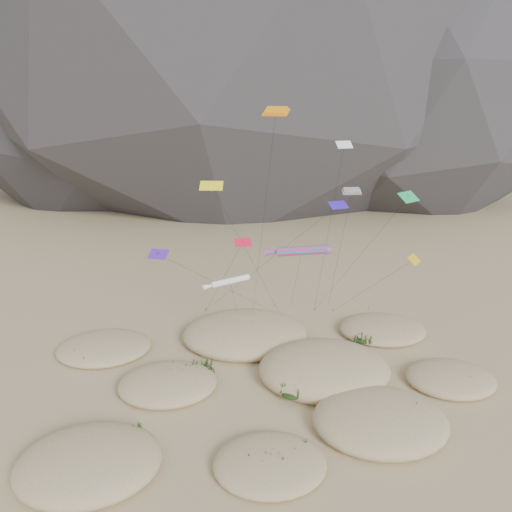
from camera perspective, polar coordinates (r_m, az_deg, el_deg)
The scene contains 9 objects.
ground at distance 53.14m, azimuth 3.85°, elevation -16.85°, with size 500.00×500.00×0.00m, color #CCB789.
dunes at distance 57.19m, azimuth 1.71°, elevation -13.20°, with size 50.18×35.04×4.47m.
dune_grass at distance 56.07m, azimuth 2.50°, elevation -13.79°, with size 45.10×28.40×1.51m.
kite_stakes at distance 73.32m, azimuth 2.41°, elevation -6.48°, with size 24.91×5.50×0.30m.
rainbow_tube_kite at distance 56.04m, azimuth 5.02°, elevation 0.59°, with size 7.48×17.19×14.55m.
white_tube_kite at distance 58.35m, azimuth -3.23°, elevation -2.94°, with size 5.71×11.56×10.18m.
orange_parafoil at distance 54.73m, azimuth 2.26°, elevation 15.86°, with size 2.97×13.47×29.24m.
multi_parafoil at distance 57.54m, azimuth 10.83°, elevation 7.03°, with size 2.88×15.35×20.51m.
delta_kites at distance 57.35m, azimuth 5.68°, elevation 4.39°, with size 32.09×16.77×25.37m.
Camera 1 is at (-7.71, -43.19, 29.98)m, focal length 35.00 mm.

